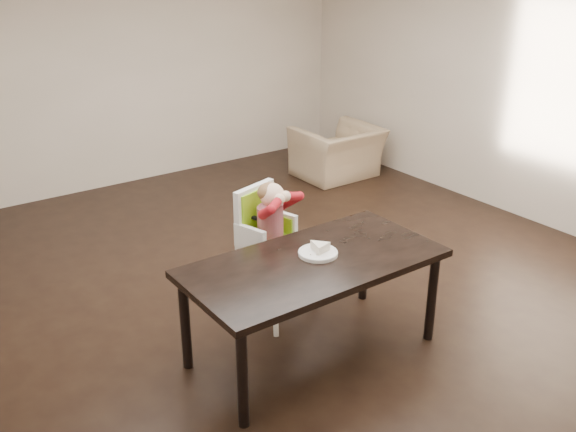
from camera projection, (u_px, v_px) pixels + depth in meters
name	position (u px, v px, depth m)	size (l,w,h in m)	color
ground	(297.00, 294.00, 5.46)	(7.00, 7.00, 0.00)	black
room_walls	(299.00, 75.00, 4.73)	(6.02, 7.02, 2.71)	beige
dining_table	(314.00, 270.00, 4.43)	(1.80, 0.90, 0.75)	black
high_chair	(268.00, 222.00, 4.93)	(0.57, 0.57, 1.10)	white
plate	(319.00, 251.00, 4.46)	(0.33, 0.33, 0.08)	white
armchair	(338.00, 144.00, 8.06)	(0.98, 0.64, 0.86)	tan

